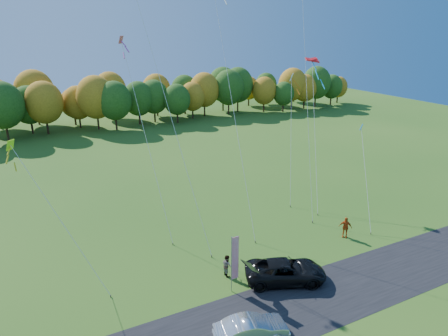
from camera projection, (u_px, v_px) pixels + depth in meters
name	position (u px, v px, depth m)	size (l,w,h in m)	color
ground	(259.00, 277.00, 30.55)	(160.00, 160.00, 0.00)	#265416
asphalt_strip	(290.00, 308.00, 27.17)	(90.00, 6.00, 0.01)	black
tree_line	(110.00, 128.00, 76.89)	(116.00, 12.00, 10.00)	#1E4711
black_suv	(285.00, 271.00, 29.86)	(2.79, 6.04, 1.68)	black
silver_sedan	(251.00, 329.00, 24.19)	(1.59, 4.55, 1.50)	silver
person_tailgate_a	(283.00, 270.00, 30.09)	(0.58, 0.38, 1.60)	white
person_tailgate_b	(227.00, 265.00, 30.55)	(0.83, 0.65, 1.72)	gray
person_east	(345.00, 227.00, 36.16)	(1.15, 0.48, 1.96)	#B94311
feather_flag	(234.00, 258.00, 28.11)	(0.59, 0.07, 4.47)	#999999
kite_delta_blue	(158.00, 72.00, 31.90)	(5.78, 11.61, 30.36)	#4C3F33
kite_parafoil_orange	(306.00, 64.00, 39.73)	(5.89, 11.41, 29.71)	#4C3F33
kite_delta_red	(229.00, 83.00, 36.08)	(2.96, 11.64, 25.28)	#4C3F33
kite_parafoil_rainbow	(315.00, 133.00, 42.52)	(6.02, 8.55, 15.35)	#4C3F33
kite_diamond_yellow	(61.00, 221.00, 27.83)	(5.39, 6.19, 11.17)	#4C3F33
kite_diamond_white	(291.00, 140.00, 43.34)	(3.87, 6.06, 13.75)	#4C3F33
kite_diamond_pink	(147.00, 142.00, 34.56)	(2.25, 6.86, 17.76)	#4C3F33
kite_diamond_blue_low	(366.00, 178.00, 38.12)	(3.11, 5.65, 9.41)	#4C3F33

